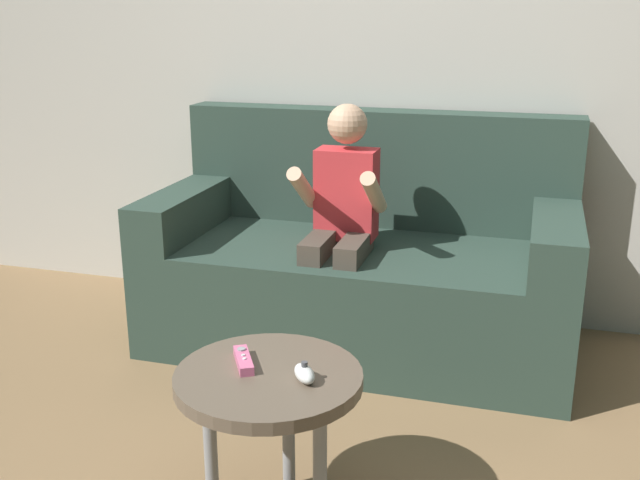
% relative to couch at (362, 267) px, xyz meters
% --- Properties ---
extents(wall_back, '(4.69, 0.05, 2.50)m').
position_rel_couch_xyz_m(wall_back, '(0.07, 0.39, 0.93)').
color(wall_back, beige).
rests_on(wall_back, ground).
extents(couch, '(1.67, 0.80, 0.92)m').
position_rel_couch_xyz_m(couch, '(0.00, 0.00, 0.00)').
color(couch, '#2D4238').
rests_on(couch, ground).
extents(person_seated_on_couch, '(0.33, 0.40, 0.99)m').
position_rel_couch_xyz_m(person_seated_on_couch, '(-0.04, -0.19, 0.25)').
color(person_seated_on_couch, '#4C4238').
rests_on(person_seated_on_couch, ground).
extents(coffee_table, '(0.48, 0.48, 0.44)m').
position_rel_couch_xyz_m(coffee_table, '(0.04, -1.21, 0.07)').
color(coffee_table, brown).
rests_on(coffee_table, ground).
extents(game_remote_pink_near_edge, '(0.10, 0.14, 0.03)m').
position_rel_couch_xyz_m(game_remote_pink_near_edge, '(-0.04, -1.19, 0.14)').
color(game_remote_pink_near_edge, pink).
rests_on(game_remote_pink_near_edge, coffee_table).
extents(nunchuk_white, '(0.09, 0.10, 0.05)m').
position_rel_couch_xyz_m(nunchuk_white, '(0.14, -1.23, 0.15)').
color(nunchuk_white, white).
rests_on(nunchuk_white, coffee_table).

